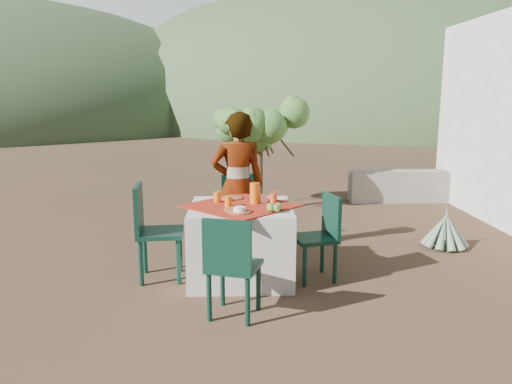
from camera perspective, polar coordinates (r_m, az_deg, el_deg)
ground at (r=5.47m, az=-5.83°, el=-8.83°), size 160.00×160.00×0.00m
table at (r=5.12m, az=-1.74°, el=-5.67°), size 1.30×1.30×0.76m
chair_far at (r=6.06m, az=-1.81°, el=-1.86°), size 0.50×0.50×0.90m
chair_near at (r=4.15m, az=-2.84°, el=-8.11°), size 0.51×0.51×0.89m
chair_left at (r=5.14m, az=-11.85°, el=-3.97°), size 0.49×0.49×0.98m
chair_right at (r=5.09m, az=7.46°, el=-4.65°), size 0.49×0.49×0.87m
person at (r=5.71m, az=-2.10°, el=0.77°), size 0.66×0.49×1.67m
shrub_tree at (r=8.00m, az=0.77°, el=6.84°), size 1.36×1.33×1.60m
agave at (r=6.58m, az=20.82°, el=-4.23°), size 0.55×0.57×0.60m
stone_wall at (r=9.25m, az=18.59°, el=0.66°), size 2.60×0.35×0.55m
hill_near_right at (r=42.77m, az=14.16°, el=8.29°), size 48.00×48.00×20.00m
hill_far_center at (r=57.32m, az=-6.21°, el=9.19°), size 60.00×60.00×24.00m
hill_far_right at (r=58.13m, az=26.91°, el=8.09°), size 36.00×36.00×14.00m
plate_far at (r=5.34m, az=-2.75°, el=-0.69°), size 0.23×0.23×0.01m
plate_near at (r=4.81m, az=-2.45°, el=-2.01°), size 0.20×0.20×0.01m
glass_far at (r=5.16m, az=-4.46°, el=-0.58°), size 0.07×0.07×0.11m
glass_near at (r=4.95m, az=-3.20°, el=-1.07°), size 0.07×0.07×0.11m
juice_pitcher at (r=5.07m, az=-0.15°, el=-0.14°), size 0.10×0.10×0.22m
bowl_plate at (r=4.71m, az=-1.90°, el=-2.28°), size 0.22×0.22×0.01m
white_bowl at (r=4.71m, az=-1.90°, el=-1.96°), size 0.12×0.12×0.04m
jar_left at (r=5.11m, az=1.99°, el=-0.70°), size 0.07×0.07×0.10m
jar_right at (r=5.24m, az=2.12°, el=-0.46°), size 0.06×0.06×0.09m
napkin_holder at (r=5.11m, az=0.85°, el=-0.75°), size 0.08×0.06×0.09m
fruit_cluster at (r=4.76m, az=2.07°, el=-1.75°), size 0.15×0.14×0.08m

